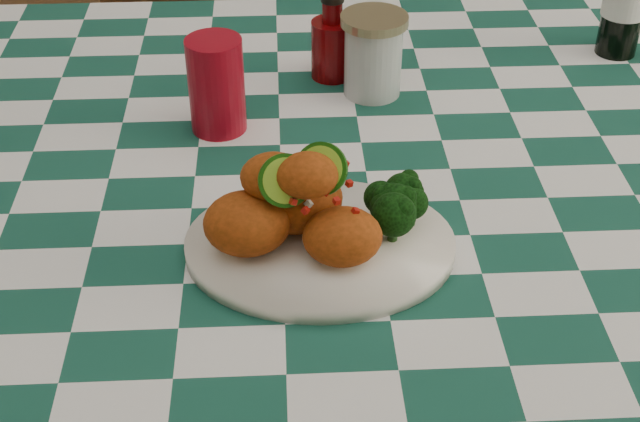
{
  "coord_description": "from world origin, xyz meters",
  "views": [
    {
      "loc": [
        -0.1,
        -0.89,
        1.39
      ],
      "look_at": [
        -0.06,
        -0.15,
        0.84
      ],
      "focal_mm": 50.0,
      "sensor_mm": 36.0,
      "label": 1
    }
  ],
  "objects_px": {
    "red_tumbler": "(216,85)",
    "wooden_chair_left": "(161,117)",
    "ketchup_bottle": "(332,34)",
    "wooden_chair_right": "(510,93)",
    "mason_jar": "(373,55)",
    "dining_table": "(358,393)",
    "fried_chicken_pile": "(307,198)",
    "plate": "(320,246)"
  },
  "relations": [
    {
      "from": "wooden_chair_right",
      "to": "red_tumbler",
      "type": "bearing_deg",
      "value": -109.56
    },
    {
      "from": "mason_jar",
      "to": "dining_table",
      "type": "bearing_deg",
      "value": -97.64
    },
    {
      "from": "plate",
      "to": "red_tumbler",
      "type": "xyz_separation_m",
      "value": [
        -0.12,
        0.26,
        0.05
      ]
    },
    {
      "from": "fried_chicken_pile",
      "to": "mason_jar",
      "type": "relative_size",
      "value": 1.49
    },
    {
      "from": "mason_jar",
      "to": "wooden_chair_left",
      "type": "bearing_deg",
      "value": 125.64
    },
    {
      "from": "red_tumbler",
      "to": "ketchup_bottle",
      "type": "relative_size",
      "value": 0.97
    },
    {
      "from": "dining_table",
      "to": "plate",
      "type": "height_order",
      "value": "plate"
    },
    {
      "from": "red_tumbler",
      "to": "wooden_chair_right",
      "type": "relative_size",
      "value": 0.13
    },
    {
      "from": "dining_table",
      "to": "ketchup_bottle",
      "type": "distance_m",
      "value": 0.52
    },
    {
      "from": "plate",
      "to": "mason_jar",
      "type": "xyz_separation_m",
      "value": [
        0.09,
        0.35,
        0.05
      ]
    },
    {
      "from": "red_tumbler",
      "to": "mason_jar",
      "type": "height_order",
      "value": "red_tumbler"
    },
    {
      "from": "wooden_chair_left",
      "to": "wooden_chair_right",
      "type": "xyz_separation_m",
      "value": [
        0.73,
        0.04,
        0.01
      ]
    },
    {
      "from": "wooden_chair_left",
      "to": "red_tumbler",
      "type": "bearing_deg",
      "value": -53.98
    },
    {
      "from": "red_tumbler",
      "to": "fried_chicken_pile",
      "type": "bearing_deg",
      "value": -68.35
    },
    {
      "from": "fried_chicken_pile",
      "to": "mason_jar",
      "type": "height_order",
      "value": "fried_chicken_pile"
    },
    {
      "from": "red_tumbler",
      "to": "wooden_chair_left",
      "type": "bearing_deg",
      "value": 105.43
    },
    {
      "from": "dining_table",
      "to": "ketchup_bottle",
      "type": "bearing_deg",
      "value": 96.07
    },
    {
      "from": "ketchup_bottle",
      "to": "mason_jar",
      "type": "relative_size",
      "value": 1.13
    },
    {
      "from": "ketchup_bottle",
      "to": "wooden_chair_right",
      "type": "bearing_deg",
      "value": 50.95
    },
    {
      "from": "red_tumbler",
      "to": "wooden_chair_right",
      "type": "height_order",
      "value": "wooden_chair_right"
    },
    {
      "from": "dining_table",
      "to": "red_tumbler",
      "type": "xyz_separation_m",
      "value": [
        -0.18,
        0.11,
        0.46
      ]
    },
    {
      "from": "ketchup_bottle",
      "to": "wooden_chair_left",
      "type": "distance_m",
      "value": 0.69
    },
    {
      "from": "dining_table",
      "to": "plate",
      "type": "bearing_deg",
      "value": -112.59
    },
    {
      "from": "wooden_chair_left",
      "to": "plate",
      "type": "bearing_deg",
      "value": -51.27
    },
    {
      "from": "dining_table",
      "to": "wooden_chair_left",
      "type": "bearing_deg",
      "value": 115.9
    },
    {
      "from": "fried_chicken_pile",
      "to": "wooden_chair_right",
      "type": "xyz_separation_m",
      "value": [
        0.46,
        0.9,
        -0.39
      ]
    },
    {
      "from": "red_tumbler",
      "to": "wooden_chair_left",
      "type": "xyz_separation_m",
      "value": [
        -0.17,
        0.6,
        -0.4
      ]
    },
    {
      "from": "wooden_chair_left",
      "to": "fried_chicken_pile",
      "type": "bearing_deg",
      "value": -52.05
    },
    {
      "from": "fried_chicken_pile",
      "to": "wooden_chair_right",
      "type": "relative_size",
      "value": 0.18
    },
    {
      "from": "red_tumbler",
      "to": "wooden_chair_left",
      "type": "height_order",
      "value": "red_tumbler"
    },
    {
      "from": "dining_table",
      "to": "fried_chicken_pile",
      "type": "height_order",
      "value": "fried_chicken_pile"
    },
    {
      "from": "fried_chicken_pile",
      "to": "wooden_chair_left",
      "type": "height_order",
      "value": "fried_chicken_pile"
    },
    {
      "from": "plate",
      "to": "wooden_chair_right",
      "type": "xyz_separation_m",
      "value": [
        0.45,
        0.9,
        -0.33
      ]
    },
    {
      "from": "wooden_chair_left",
      "to": "ketchup_bottle",
      "type": "bearing_deg",
      "value": -35.02
    },
    {
      "from": "dining_table",
      "to": "wooden_chair_right",
      "type": "relative_size",
      "value": 1.78
    },
    {
      "from": "dining_table",
      "to": "plate",
      "type": "distance_m",
      "value": 0.43
    },
    {
      "from": "plate",
      "to": "ketchup_bottle",
      "type": "xyz_separation_m",
      "value": [
        0.04,
        0.4,
        0.05
      ]
    },
    {
      "from": "wooden_chair_right",
      "to": "wooden_chair_left",
      "type": "bearing_deg",
      "value": -155.13
    },
    {
      "from": "red_tumbler",
      "to": "wooden_chair_left",
      "type": "relative_size",
      "value": 0.14
    },
    {
      "from": "dining_table",
      "to": "mason_jar",
      "type": "height_order",
      "value": "mason_jar"
    },
    {
      "from": "ketchup_bottle",
      "to": "wooden_chair_left",
      "type": "relative_size",
      "value": 0.14
    },
    {
      "from": "plate",
      "to": "fried_chicken_pile",
      "type": "xyz_separation_m",
      "value": [
        -0.01,
        0.0,
        0.06
      ]
    }
  ]
}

